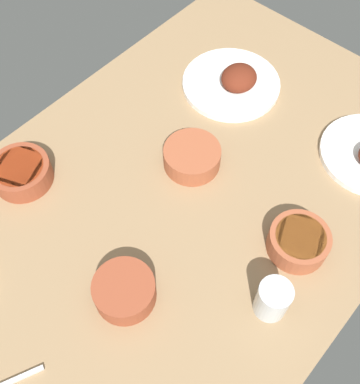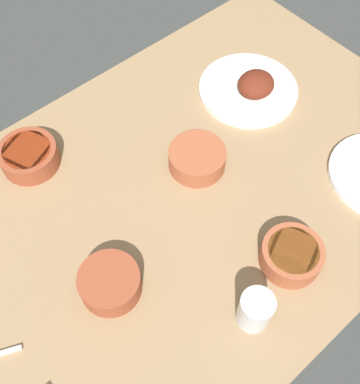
{
  "view_description": "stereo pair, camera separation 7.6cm",
  "coord_description": "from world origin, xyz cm",
  "px_view_note": "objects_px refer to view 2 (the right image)",
  "views": [
    {
      "loc": [
        -43.24,
        -38.67,
        99.05
      ],
      "look_at": [
        0.0,
        0.0,
        6.0
      ],
      "focal_mm": 44.28,
      "sensor_mm": 36.0,
      "label": 1
    },
    {
      "loc": [
        -37.83,
        -43.98,
        99.05
      ],
      "look_at": [
        0.0,
        0.0,
        6.0
      ],
      "focal_mm": 44.28,
      "sensor_mm": 36.0,
      "label": 2
    }
  ],
  "objects_px": {
    "plate_near_viewer": "(251,88)",
    "bowl_sauce": "(29,156)",
    "bowl_soup": "(291,255)",
    "water_tumbler": "(255,310)",
    "bowl_onions": "(110,283)",
    "bowl_potatoes": "(197,158)"
  },
  "relations": [
    {
      "from": "bowl_sauce",
      "to": "bowl_soup",
      "type": "height_order",
      "value": "bowl_soup"
    },
    {
      "from": "bowl_sauce",
      "to": "water_tumbler",
      "type": "distance_m",
      "value": 0.64
    },
    {
      "from": "bowl_potatoes",
      "to": "water_tumbler",
      "type": "xyz_separation_m",
      "value": [
        -0.17,
        -0.36,
        0.02
      ]
    },
    {
      "from": "bowl_potatoes",
      "to": "bowl_sauce",
      "type": "bearing_deg",
      "value": 138.35
    },
    {
      "from": "bowl_onions",
      "to": "bowl_sauce",
      "type": "bearing_deg",
      "value": 83.64
    },
    {
      "from": "water_tumbler",
      "to": "bowl_potatoes",
      "type": "bearing_deg",
      "value": 64.87
    },
    {
      "from": "plate_near_viewer",
      "to": "bowl_sauce",
      "type": "bearing_deg",
      "value": 162.06
    },
    {
      "from": "bowl_potatoes",
      "to": "bowl_soup",
      "type": "bearing_deg",
      "value": -93.3
    },
    {
      "from": "plate_near_viewer",
      "to": "bowl_onions",
      "type": "relative_size",
      "value": 2.08
    },
    {
      "from": "bowl_sauce",
      "to": "water_tumbler",
      "type": "relative_size",
      "value": 1.53
    },
    {
      "from": "bowl_onions",
      "to": "water_tumbler",
      "type": "relative_size",
      "value": 1.4
    },
    {
      "from": "bowl_sauce",
      "to": "water_tumbler",
      "type": "xyz_separation_m",
      "value": [
        0.14,
        -0.63,
        0.02
      ]
    },
    {
      "from": "bowl_onions",
      "to": "bowl_soup",
      "type": "bearing_deg",
      "value": -31.37
    },
    {
      "from": "bowl_soup",
      "to": "bowl_potatoes",
      "type": "distance_m",
      "value": 0.32
    },
    {
      "from": "bowl_sauce",
      "to": "bowl_onions",
      "type": "relative_size",
      "value": 1.1
    },
    {
      "from": "plate_near_viewer",
      "to": "water_tumbler",
      "type": "distance_m",
      "value": 0.62
    },
    {
      "from": "bowl_sauce",
      "to": "bowl_onions",
      "type": "distance_m",
      "value": 0.39
    },
    {
      "from": "bowl_soup",
      "to": "water_tumbler",
      "type": "height_order",
      "value": "water_tumbler"
    },
    {
      "from": "plate_near_viewer",
      "to": "bowl_potatoes",
      "type": "relative_size",
      "value": 1.92
    },
    {
      "from": "plate_near_viewer",
      "to": "water_tumbler",
      "type": "height_order",
      "value": "water_tumbler"
    },
    {
      "from": "plate_near_viewer",
      "to": "bowl_sauce",
      "type": "relative_size",
      "value": 1.89
    },
    {
      "from": "bowl_onions",
      "to": "water_tumbler",
      "type": "xyz_separation_m",
      "value": [
        0.18,
        -0.24,
        0.01
      ]
    }
  ]
}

